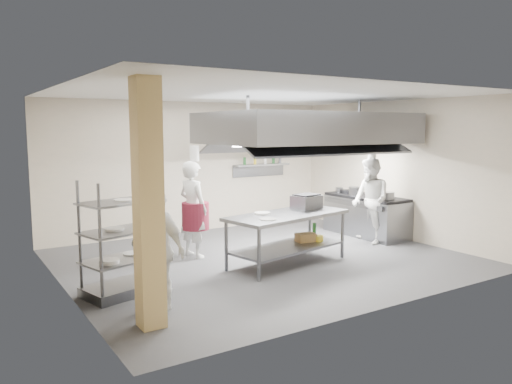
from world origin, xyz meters
TOP-DOWN VIEW (x-y plane):
  - floor at (0.00, 0.00)m, footprint 7.00×7.00m
  - ceiling at (0.00, 0.00)m, footprint 7.00×7.00m
  - wall_back at (0.00, 3.00)m, footprint 7.00×0.00m
  - wall_left at (-3.50, 0.00)m, footprint 0.00×6.00m
  - wall_right at (3.50, 0.00)m, footprint 0.00×6.00m
  - column at (-2.90, -1.90)m, footprint 0.30×0.30m
  - exhaust_hood at (1.30, 0.40)m, footprint 4.00×2.50m
  - hood_strip_a at (0.40, 0.40)m, footprint 1.60×0.12m
  - hood_strip_b at (2.20, 0.40)m, footprint 1.60×0.12m
  - wall_shelf at (1.80, 2.84)m, footprint 1.50×0.28m
  - island at (0.16, -0.50)m, footprint 2.45×1.38m
  - island_worktop at (0.16, -0.50)m, footprint 2.45×1.38m
  - island_undershelf at (0.16, -0.50)m, footprint 2.25×1.25m
  - pass_rack at (-2.80, -0.53)m, footprint 1.25×0.92m
  - cooking_range at (3.08, 0.50)m, footprint 0.80×2.00m
  - range_top at (3.08, 0.50)m, footprint 0.78×1.96m
  - chef_head at (-1.04, 0.83)m, footprint 0.59×0.75m
  - chef_line at (2.60, -0.10)m, footprint 0.90×1.03m
  - chef_plating at (-2.60, -1.36)m, footprint 0.72×1.04m
  - griddle at (0.79, -0.24)m, footprint 0.57×0.48m
  - wicker_basket at (0.67, -0.38)m, footprint 0.38×0.29m
  - stockpot at (2.91, 0.69)m, footprint 0.28×0.28m
  - plate_stack at (-2.80, -0.53)m, footprint 0.28×0.28m

SIDE VIEW (x-z plane):
  - floor at x=0.00m, z-range 0.00..0.00m
  - island_undershelf at x=0.16m, z-range 0.28..0.32m
  - wicker_basket at x=0.67m, z-range 0.32..0.47m
  - cooking_range at x=3.08m, z-range 0.00..0.84m
  - island at x=0.16m, z-range 0.00..0.91m
  - plate_stack at x=-2.80m, z-range 0.51..0.57m
  - chef_plating at x=-2.60m, z-range 0.00..1.64m
  - pass_rack at x=-2.80m, z-range 0.00..1.68m
  - range_top at x=3.08m, z-range 0.84..0.90m
  - island_worktop at x=0.16m, z-range 0.85..0.91m
  - chef_line at x=2.60m, z-range 0.00..1.80m
  - chef_head at x=-1.04m, z-range 0.00..1.81m
  - stockpot at x=2.91m, z-range 0.90..1.09m
  - griddle at x=0.79m, z-range 0.91..1.16m
  - wall_back at x=0.00m, z-range -2.00..5.00m
  - wall_left at x=-3.50m, z-range -1.50..4.50m
  - wall_right at x=3.50m, z-range -1.50..4.50m
  - column at x=-2.90m, z-range 0.00..3.00m
  - wall_shelf at x=1.80m, z-range 1.48..1.52m
  - hood_strip_a at x=0.40m, z-range 2.06..2.10m
  - hood_strip_b at x=2.20m, z-range 2.06..2.10m
  - exhaust_hood at x=1.30m, z-range 2.10..2.70m
  - ceiling at x=0.00m, z-range 3.00..3.00m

